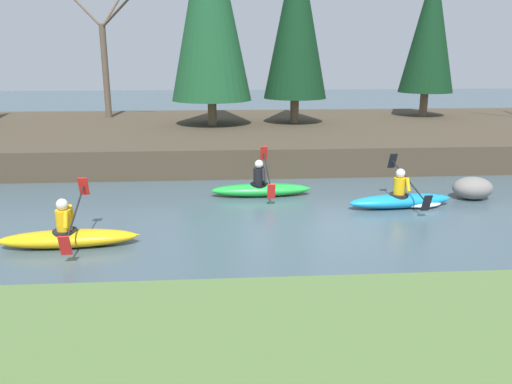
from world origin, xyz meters
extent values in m
plane|color=#425660|center=(0.00, 0.00, 0.00)|extent=(90.00, 90.00, 0.00)
cube|color=#473D2D|center=(0.00, 10.16, 0.46)|extent=(44.00, 11.41, 0.92)
cylinder|color=#7A664C|center=(-2.28, 10.22, 1.43)|extent=(0.36, 0.36, 1.01)
cone|color=#194C28|center=(-2.28, 10.22, 5.79)|extent=(3.22, 3.22, 7.72)
cylinder|color=brown|center=(1.17, 10.53, 1.45)|extent=(0.36, 0.36, 1.05)
cone|color=#0F3319|center=(1.17, 10.53, 5.20)|extent=(2.60, 2.60, 6.45)
cylinder|color=brown|center=(7.56, 12.50, 1.48)|extent=(0.36, 0.36, 1.12)
cone|color=#0F3319|center=(7.56, 12.50, 4.90)|extent=(2.46, 2.46, 5.72)
cylinder|color=brown|center=(-7.10, 13.10, 2.98)|extent=(0.28, 0.28, 4.12)
cylinder|color=brown|center=(-7.81, 13.70, 5.54)|extent=(1.54, 1.32, 1.39)
cylinder|color=brown|center=(-6.35, 12.47, 5.46)|extent=(1.61, 1.38, 1.23)
cylinder|color=brown|center=(-6.81, 13.92, 5.62)|extent=(0.72, 1.73, 1.54)
ellipsoid|color=#1993D6|center=(2.55, 1.29, 0.17)|extent=(2.75, 0.91, 0.34)
cone|color=#1993D6|center=(3.78, 1.43, 0.19)|extent=(0.37, 0.24, 0.20)
cylinder|color=black|center=(2.50, 1.28, 0.31)|extent=(0.53, 0.53, 0.08)
cylinder|color=yellow|center=(2.50, 1.28, 0.56)|extent=(0.33, 0.33, 0.42)
sphere|color=white|center=(2.50, 1.28, 0.89)|extent=(0.25, 0.25, 0.23)
cylinder|color=yellow|center=(2.57, 1.53, 0.65)|extent=(0.12, 0.23, 0.35)
cylinder|color=yellow|center=(2.62, 1.06, 0.65)|extent=(0.12, 0.23, 0.35)
cylinder|color=black|center=(2.73, 1.31, 0.69)|extent=(0.25, 1.90, 0.65)
cube|color=black|center=(2.62, 2.26, 1.00)|extent=(0.22, 0.18, 0.41)
cube|color=black|center=(2.83, 0.37, 0.38)|extent=(0.22, 0.18, 0.41)
ellipsoid|color=white|center=(3.09, 1.35, 0.09)|extent=(1.17, 0.82, 0.18)
ellipsoid|color=green|center=(-0.89, 2.59, 0.17)|extent=(2.71, 0.64, 0.34)
cone|color=green|center=(0.36, 2.61, 0.19)|extent=(0.35, 0.21, 0.20)
cylinder|color=black|center=(-0.94, 2.59, 0.31)|extent=(0.49, 0.49, 0.08)
cylinder|color=black|center=(-0.94, 2.59, 0.56)|extent=(0.30, 0.30, 0.42)
sphere|color=white|center=(-0.94, 2.59, 0.89)|extent=(0.23, 0.23, 0.23)
cylinder|color=black|center=(-0.84, 2.83, 0.65)|extent=(0.09, 0.23, 0.35)
cylinder|color=black|center=(-0.83, 2.35, 0.65)|extent=(0.09, 0.23, 0.35)
cylinder|color=black|center=(-0.71, 2.60, 0.69)|extent=(0.06, 1.91, 0.65)
cube|color=red|center=(-0.72, 3.55, 1.00)|extent=(0.20, 0.16, 0.41)
cube|color=red|center=(-0.69, 1.65, 0.38)|extent=(0.20, 0.16, 0.41)
ellipsoid|color=yellow|center=(-5.04, -0.85, 0.17)|extent=(2.73, 0.74, 0.34)
cone|color=yellow|center=(-3.80, -0.79, 0.19)|extent=(0.36, 0.22, 0.20)
cylinder|color=black|center=(-5.09, -0.86, 0.31)|extent=(0.51, 0.51, 0.08)
cylinder|color=yellow|center=(-5.09, -0.86, 0.56)|extent=(0.32, 0.32, 0.42)
sphere|color=white|center=(-5.09, -0.86, 0.89)|extent=(0.24, 0.24, 0.23)
cylinder|color=yellow|center=(-5.00, -0.61, 0.65)|extent=(0.10, 0.23, 0.35)
cylinder|color=yellow|center=(-4.98, -1.09, 0.65)|extent=(0.10, 0.23, 0.35)
cylinder|color=black|center=(-4.86, -0.84, 0.69)|extent=(0.14, 1.91, 0.65)
cube|color=red|center=(-4.91, 0.11, 1.00)|extent=(0.21, 0.17, 0.41)
cube|color=red|center=(-4.81, -1.79, 0.38)|extent=(0.21, 0.17, 0.41)
ellipsoid|color=gray|center=(4.73, 1.92, 0.30)|extent=(1.06, 0.83, 0.60)
camera|label=1|loc=(-1.94, -10.49, 3.74)|focal=35.00mm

